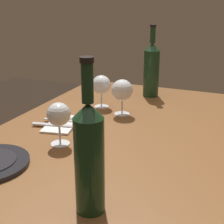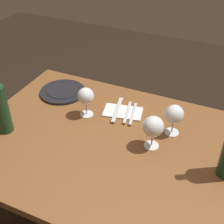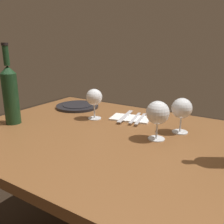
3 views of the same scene
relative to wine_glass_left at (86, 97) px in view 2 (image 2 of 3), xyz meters
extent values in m
cube|color=brown|center=(-0.21, 0.14, -0.12)|extent=(1.30, 0.90, 0.04)
cylinder|color=brown|center=(0.37, -0.24, -0.49)|extent=(0.06, 0.06, 0.70)
cylinder|color=white|center=(0.00, 0.00, -0.10)|extent=(0.07, 0.07, 0.00)
cylinder|color=white|center=(0.00, 0.00, -0.07)|extent=(0.01, 0.01, 0.07)
sphere|color=white|center=(0.00, 0.00, 0.00)|extent=(0.08, 0.08, 0.08)
cylinder|color=#510A14|center=(0.00, 0.00, 0.00)|extent=(0.06, 0.06, 0.02)
cylinder|color=white|center=(-0.36, 0.09, -0.10)|extent=(0.07, 0.07, 0.00)
cylinder|color=white|center=(-0.36, 0.09, -0.07)|extent=(0.01, 0.01, 0.07)
sphere|color=white|center=(-0.36, 0.09, 0.00)|extent=(0.09, 0.09, 0.09)
cylinder|color=#510A14|center=(-0.36, 0.09, 0.00)|extent=(0.07, 0.07, 0.02)
cylinder|color=white|center=(-0.42, -0.04, -0.10)|extent=(0.07, 0.07, 0.00)
cylinder|color=white|center=(-0.42, -0.04, -0.07)|extent=(0.01, 0.01, 0.07)
sphere|color=white|center=(-0.42, -0.04, 0.00)|extent=(0.09, 0.09, 0.09)
cylinder|color=#510A14|center=(-0.42, -0.04, -0.01)|extent=(0.07, 0.07, 0.02)
cylinder|color=#19381E|center=(0.28, 0.26, 0.01)|extent=(0.07, 0.07, 0.23)
cylinder|color=black|center=(0.21, -0.12, -0.10)|extent=(0.24, 0.24, 0.01)
cylinder|color=black|center=(0.21, -0.12, -0.09)|extent=(0.17, 0.17, 0.00)
cube|color=white|center=(-0.16, -0.09, -0.10)|extent=(0.21, 0.15, 0.01)
cube|color=silver|center=(-0.18, -0.09, -0.10)|extent=(0.05, 0.18, 0.00)
cube|color=silver|center=(-0.21, -0.09, -0.10)|extent=(0.05, 0.18, 0.00)
cube|color=silver|center=(-0.13, -0.09, -0.10)|extent=(0.06, 0.21, 0.00)
camera|label=1|loc=(0.87, 0.56, 0.38)|focal=52.12mm
camera|label=2|loc=(-0.62, 1.07, 0.81)|focal=49.68mm
camera|label=3|loc=(-0.69, 0.93, 0.26)|focal=38.94mm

